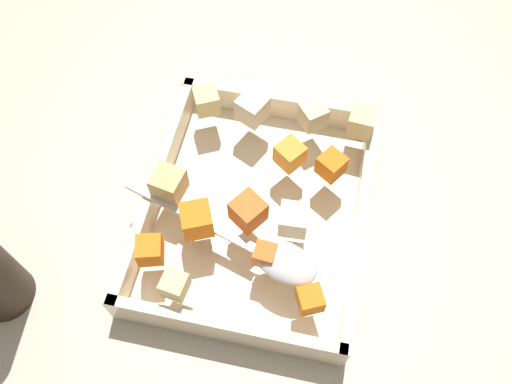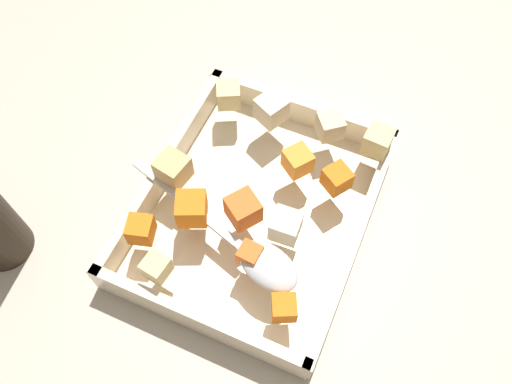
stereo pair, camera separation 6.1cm
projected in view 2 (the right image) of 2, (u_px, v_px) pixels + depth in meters
name	position (u px, v px, depth m)	size (l,w,h in m)	color
ground_plane	(250.00, 225.00, 0.66)	(4.00, 4.00, 0.00)	#BCB29E
baking_dish	(256.00, 211.00, 0.65)	(0.32, 0.26, 0.05)	beige
carrot_chunk_front_center	(244.00, 210.00, 0.59)	(0.03, 0.03, 0.03)	orange
carrot_chunk_mid_left	(250.00, 255.00, 0.57)	(0.02, 0.02, 0.02)	orange
carrot_chunk_corner_nw	(337.00, 179.00, 0.61)	(0.03, 0.03, 0.03)	orange
carrot_chunk_back_center	(298.00, 161.00, 0.62)	(0.03, 0.03, 0.03)	orange
carrot_chunk_near_left	(192.00, 209.00, 0.59)	(0.03, 0.03, 0.03)	orange
carrot_chunk_heap_top	(141.00, 229.00, 0.58)	(0.03, 0.03, 0.03)	orange
carrot_chunk_far_left	(284.00, 308.00, 0.54)	(0.03, 0.03, 0.03)	orange
potato_chunk_far_right	(330.00, 126.00, 0.65)	(0.03, 0.03, 0.03)	beige
potato_chunk_corner_se	(271.00, 109.00, 0.66)	(0.03, 0.03, 0.03)	beige
potato_chunk_heap_side	(173.00, 168.00, 0.62)	(0.03, 0.03, 0.03)	tan
potato_chunk_center	(378.00, 141.00, 0.64)	(0.03, 0.03, 0.03)	#E0CC89
potato_chunk_mid_right	(286.00, 226.00, 0.58)	(0.03, 0.03, 0.03)	beige
potato_chunk_near_spoon	(229.00, 95.00, 0.67)	(0.03, 0.03, 0.03)	#E0CC89
potato_chunk_near_right	(156.00, 267.00, 0.56)	(0.03, 0.03, 0.03)	#E0CC89
serving_spoon	(258.00, 258.00, 0.57)	(0.10, 0.25, 0.02)	silver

